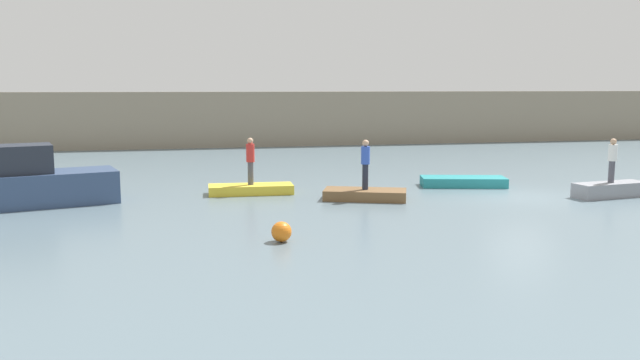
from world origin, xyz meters
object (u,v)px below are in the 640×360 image
rowboat_grey (610,190)px  motorboat (29,183)px  person_white_shirt (612,158)px  rowboat_teal (463,182)px  mooring_buoy (281,232)px  rowboat_brown (365,195)px  person_red_shirt (250,159)px  rowboat_yellow (251,189)px  person_blue_shirt (365,162)px

rowboat_grey → motorboat: bearing=164.5°
rowboat_grey → person_white_shirt: size_ratio=1.77×
rowboat_teal → mooring_buoy: 11.92m
rowboat_teal → rowboat_brown: bearing=-141.8°
rowboat_teal → person_white_shirt: person_white_shirt is taller
motorboat → person_red_shirt: person_red_shirt is taller
motorboat → mooring_buoy: bearing=-42.6°
rowboat_yellow → mooring_buoy: (-0.07, -7.93, 0.09)m
motorboat → rowboat_yellow: size_ratio=1.84×
mooring_buoy → rowboat_yellow: bearing=89.5°
rowboat_brown → person_blue_shirt: size_ratio=1.64×
person_blue_shirt → mooring_buoy: 7.10m
rowboat_yellow → person_white_shirt: person_white_shirt is taller
rowboat_yellow → person_red_shirt: (-0.00, 0.00, 1.19)m
rowboat_brown → person_white_shirt: (9.13, -1.43, 1.28)m
rowboat_yellow → rowboat_brown: (3.94, -2.18, 0.01)m
motorboat → rowboat_teal: (16.59, 0.86, -0.60)m
rowboat_yellow → rowboat_teal: size_ratio=0.94×
rowboat_yellow → rowboat_teal: (8.81, 0.01, 0.02)m
rowboat_teal → person_blue_shirt: size_ratio=1.89×
rowboat_teal → person_white_shirt: (4.26, -3.62, 1.27)m
rowboat_yellow → rowboat_brown: size_ratio=1.08×
rowboat_yellow → person_blue_shirt: size_ratio=1.77×
person_blue_shirt → mooring_buoy: person_blue_shirt is taller
motorboat → mooring_buoy: 10.48m
motorboat → mooring_buoy: (7.71, -7.08, -0.52)m
rowboat_teal → person_red_shirt: (-8.81, -0.01, 1.17)m
rowboat_yellow → rowboat_brown: rowboat_brown is taller
person_white_shirt → mooring_buoy: person_white_shirt is taller
rowboat_brown → mooring_buoy: size_ratio=5.44×
motorboat → rowboat_grey: bearing=-7.5°
mooring_buoy → rowboat_grey: bearing=18.2°
motorboat → rowboat_brown: size_ratio=1.99×
rowboat_grey → person_blue_shirt: 9.31m
rowboat_brown → person_white_shirt: size_ratio=1.81×
person_red_shirt → mooring_buoy: 8.01m
person_white_shirt → rowboat_grey: bearing=90.0°
person_blue_shirt → rowboat_teal: bearing=24.2°
person_blue_shirt → person_white_shirt: 9.24m
person_red_shirt → mooring_buoy: (-0.07, -7.93, -1.10)m
rowboat_brown → person_red_shirt: (-3.94, 2.18, 1.18)m
motorboat → person_white_shirt: 21.04m
motorboat → person_red_shirt: bearing=6.3°
rowboat_teal → person_white_shirt: bearing=-26.3°
rowboat_brown → person_red_shirt: 4.65m
person_white_shirt → motorboat: bearing=172.5°
rowboat_teal → rowboat_yellow: bearing=-165.9°
person_white_shirt → person_red_shirt: 13.56m
motorboat → rowboat_yellow: motorboat is taller
rowboat_brown → rowboat_teal: 5.34m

